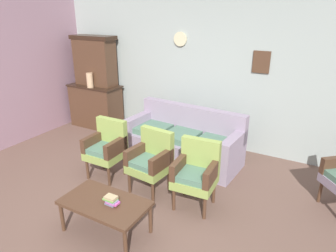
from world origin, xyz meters
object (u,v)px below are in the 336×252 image
(floral_couch, at_px, (184,142))
(armchair_near_couch_end, at_px, (107,146))
(armchair_by_doorway, at_px, (196,171))
(coffee_table, at_px, (105,205))
(side_cabinet, at_px, (96,106))
(book_stack_on_table, at_px, (111,200))
(vase_on_cabinet, at_px, (90,80))
(armchair_near_cabinet, at_px, (151,159))

(floral_couch, distance_m, armchair_near_couch_end, 1.34)
(armchair_by_doorway, bearing_deg, coffee_table, -124.36)
(armchair_near_couch_end, relative_size, armchair_by_doorway, 1.00)
(side_cabinet, xyz_separation_m, book_stack_on_table, (2.57, -2.62, 0.01))
(floral_couch, bearing_deg, vase_on_cabinet, 171.86)
(armchair_near_cabinet, bearing_deg, vase_on_cabinet, 149.21)
(armchair_near_couch_end, xyz_separation_m, armchair_near_cabinet, (0.82, -0.02, 0.00))
(vase_on_cabinet, relative_size, armchair_near_couch_end, 0.34)
(floral_couch, relative_size, armchair_near_couch_end, 2.26)
(floral_couch, relative_size, armchair_by_doorway, 2.26)
(armchair_by_doorway, bearing_deg, side_cabinet, 152.91)
(floral_couch, bearing_deg, book_stack_on_table, -86.02)
(coffee_table, bearing_deg, book_stack_on_table, -0.17)
(coffee_table, relative_size, book_stack_on_table, 5.60)
(armchair_near_couch_end, distance_m, armchair_near_cabinet, 0.82)
(armchair_near_couch_end, relative_size, coffee_table, 0.90)
(floral_couch, xyz_separation_m, coffee_table, (0.04, -2.11, 0.05))
(vase_on_cabinet, bearing_deg, armchair_near_cabinet, -30.79)
(armchair_near_couch_end, relative_size, armchair_near_cabinet, 1.00)
(armchair_by_doorway, bearing_deg, armchair_near_couch_end, 178.91)
(side_cabinet, relative_size, armchair_near_cabinet, 1.28)
(vase_on_cabinet, relative_size, armchair_by_doorway, 0.34)
(floral_couch, height_order, book_stack_on_table, floral_couch)
(side_cabinet, height_order, armchair_near_couch_end, side_cabinet)
(armchair_near_cabinet, distance_m, book_stack_on_table, 1.02)
(vase_on_cabinet, relative_size, armchair_near_cabinet, 0.34)
(vase_on_cabinet, xyz_separation_m, armchair_near_couch_end, (1.58, -1.41, -0.58))
(vase_on_cabinet, xyz_separation_m, coffee_table, (2.42, -2.44, -0.71))
(vase_on_cabinet, height_order, coffee_table, vase_on_cabinet)
(side_cabinet, relative_size, armchair_by_doorway, 1.28)
(side_cabinet, bearing_deg, armchair_near_couch_end, -44.13)
(armchair_by_doorway, height_order, book_stack_on_table, armchair_by_doorway)
(armchair_near_couch_end, height_order, armchair_near_cabinet, same)
(vase_on_cabinet, distance_m, book_stack_on_table, 3.56)
(coffee_table, xyz_separation_m, book_stack_on_table, (0.10, -0.00, 0.10))
(armchair_near_couch_end, xyz_separation_m, armchair_by_doorway, (1.52, -0.03, 0.00))
(coffee_table, bearing_deg, vase_on_cabinet, 134.66)
(side_cabinet, bearing_deg, armchair_near_cabinet, -33.18)
(armchair_near_cabinet, distance_m, armchair_by_doorway, 0.70)
(armchair_near_couch_end, bearing_deg, book_stack_on_table, -47.82)
(armchair_near_couch_end, bearing_deg, side_cabinet, 135.87)
(floral_couch, xyz_separation_m, armchair_by_doorway, (0.73, -1.10, 0.17))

